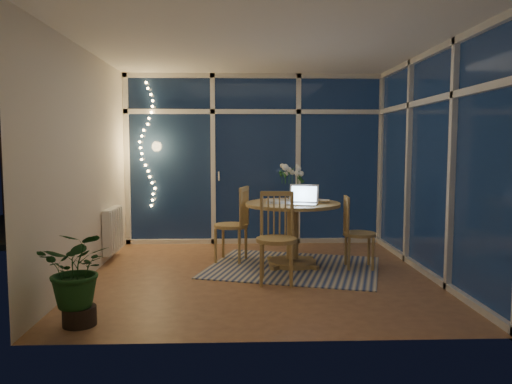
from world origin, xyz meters
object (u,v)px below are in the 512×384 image
at_px(potted_plant, 78,281).
at_px(chair_front, 277,237).
at_px(laptop, 302,194).
at_px(dining_table, 293,234).
at_px(chair_left, 231,224).
at_px(chair_right, 359,232).
at_px(flower_vase, 294,192).

bearing_deg(potted_plant, chair_front, 35.25).
height_order(chair_front, laptop, laptop).
height_order(dining_table, chair_left, chair_left).
xyz_separation_m(chair_left, potted_plant, (-1.25, -2.29, -0.12)).
distance_m(chair_right, flower_vase, 1.00).
bearing_deg(potted_plant, chair_right, 33.24).
bearing_deg(chair_left, chair_front, 42.37).
bearing_deg(laptop, chair_front, -105.63).
relative_size(chair_left, laptop, 2.82).
relative_size(dining_table, chair_right, 1.30).
bearing_deg(chair_left, potted_plant, -12.55).
relative_size(dining_table, chair_front, 1.16).
bearing_deg(chair_right, flower_vase, 63.35).
distance_m(chair_front, potted_plant, 2.16).
height_order(chair_left, chair_right, chair_left).
distance_m(flower_vase, potted_plant, 3.15).
bearing_deg(chair_left, dining_table, 87.32).
bearing_deg(laptop, flower_vase, 111.62).
relative_size(chair_front, potted_plant, 1.34).
xyz_separation_m(chair_right, chair_front, (-1.07, -0.61, 0.05)).
distance_m(dining_table, laptop, 0.59).
distance_m(dining_table, chair_left, 0.83).
bearing_deg(dining_table, chair_right, -11.74).
height_order(chair_right, laptop, laptop).
distance_m(laptop, potted_plant, 2.81).
relative_size(chair_front, flower_vase, 4.84).
relative_size(dining_table, flower_vase, 5.62).
relative_size(chair_left, potted_plant, 1.32).
height_order(chair_right, flower_vase, flower_vase).
distance_m(dining_table, chair_front, 0.83).
bearing_deg(potted_plant, chair_left, 61.39).
relative_size(chair_right, potted_plant, 1.20).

